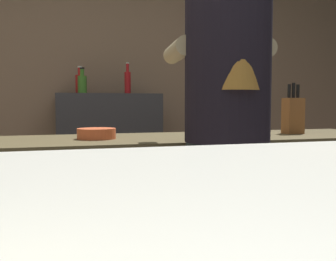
{
  "coord_description": "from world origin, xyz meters",
  "views": [
    {
      "loc": [
        -0.37,
        -1.28,
        1.09
      ],
      "look_at": [
        -0.21,
        -0.75,
        1.05
      ],
      "focal_mm": 40.49,
      "sensor_mm": 36.0,
      "label": 1
    }
  ],
  "objects_px": {
    "knife_block": "(293,115)",
    "bartender": "(227,123)",
    "bottle_vinegar": "(128,82)",
    "bottle_soy": "(80,83)",
    "bottle_hot_sauce": "(82,83)",
    "chefs_knife": "(243,135)",
    "mixing_bowl": "(97,134)"
  },
  "relations": [
    {
      "from": "mixing_bowl",
      "to": "bartender",
      "type": "bearing_deg",
      "value": -43.37
    },
    {
      "from": "knife_block",
      "to": "bartender",
      "type": "bearing_deg",
      "value": -143.45
    },
    {
      "from": "knife_block",
      "to": "mixing_bowl",
      "type": "distance_m",
      "value": 1.09
    },
    {
      "from": "knife_block",
      "to": "chefs_knife",
      "type": "xyz_separation_m",
      "value": [
        -0.34,
        -0.05,
        -0.1
      ]
    },
    {
      "from": "chefs_knife",
      "to": "bartender",
      "type": "bearing_deg",
      "value": -139.31
    },
    {
      "from": "knife_block",
      "to": "bottle_soy",
      "type": "xyz_separation_m",
      "value": [
        -1.08,
        1.39,
        0.23
      ]
    },
    {
      "from": "knife_block",
      "to": "chefs_knife",
      "type": "relative_size",
      "value": 1.19
    },
    {
      "from": "knife_block",
      "to": "bottle_soy",
      "type": "bearing_deg",
      "value": 127.92
    },
    {
      "from": "bottle_vinegar",
      "to": "bottle_hot_sauce",
      "type": "bearing_deg",
      "value": -174.9
    },
    {
      "from": "bartender",
      "to": "bottle_vinegar",
      "type": "height_order",
      "value": "bartender"
    },
    {
      "from": "bartender",
      "to": "knife_block",
      "type": "relative_size",
      "value": 6.14
    },
    {
      "from": "chefs_knife",
      "to": "bottle_hot_sauce",
      "type": "bearing_deg",
      "value": 104.15
    },
    {
      "from": "bottle_vinegar",
      "to": "bottle_soy",
      "type": "bearing_deg",
      "value": 169.74
    },
    {
      "from": "bartender",
      "to": "knife_block",
      "type": "distance_m",
      "value": 0.77
    },
    {
      "from": "bartender",
      "to": "knife_block",
      "type": "height_order",
      "value": "bartender"
    },
    {
      "from": "chefs_knife",
      "to": "mixing_bowl",
      "type": "bearing_deg",
      "value": 162.2
    },
    {
      "from": "bottle_vinegar",
      "to": "bottle_soy",
      "type": "relative_size",
      "value": 1.15
    },
    {
      "from": "bartender",
      "to": "bottle_soy",
      "type": "bearing_deg",
      "value": 21.24
    },
    {
      "from": "bottle_vinegar",
      "to": "bottle_hot_sauce",
      "type": "xyz_separation_m",
      "value": [
        -0.37,
        -0.03,
        -0.02
      ]
    },
    {
      "from": "bottle_hot_sauce",
      "to": "bottle_soy",
      "type": "xyz_separation_m",
      "value": [
        -0.01,
        0.1,
        0.01
      ]
    },
    {
      "from": "bottle_vinegar",
      "to": "bottle_soy",
      "type": "xyz_separation_m",
      "value": [
        -0.39,
        0.07,
        -0.01
      ]
    },
    {
      "from": "mixing_bowl",
      "to": "bottle_vinegar",
      "type": "height_order",
      "value": "bottle_vinegar"
    },
    {
      "from": "chefs_knife",
      "to": "bottle_soy",
      "type": "relative_size",
      "value": 1.06
    },
    {
      "from": "bartender",
      "to": "knife_block",
      "type": "xyz_separation_m",
      "value": [
        0.62,
        0.46,
        0.01
      ]
    },
    {
      "from": "bottle_soy",
      "to": "bottle_hot_sauce",
      "type": "bearing_deg",
      "value": -83.64
    },
    {
      "from": "mixing_bowl",
      "to": "chefs_knife",
      "type": "xyz_separation_m",
      "value": [
        0.75,
        -0.04,
        -0.02
      ]
    },
    {
      "from": "chefs_knife",
      "to": "bottle_soy",
      "type": "bearing_deg",
      "value": 102.75
    },
    {
      "from": "bottle_soy",
      "to": "chefs_knife",
      "type": "bearing_deg",
      "value": -62.6
    },
    {
      "from": "bottle_vinegar",
      "to": "bottle_hot_sauce",
      "type": "distance_m",
      "value": 0.38
    },
    {
      "from": "bartender",
      "to": "chefs_knife",
      "type": "height_order",
      "value": "bartender"
    },
    {
      "from": "knife_block",
      "to": "chefs_knife",
      "type": "height_order",
      "value": "knife_block"
    },
    {
      "from": "mixing_bowl",
      "to": "bottle_vinegar",
      "type": "distance_m",
      "value": 1.43
    }
  ]
}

